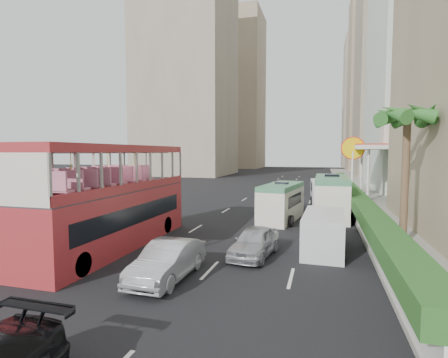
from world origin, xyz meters
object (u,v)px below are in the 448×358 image
(car_silver_lane_a, at_px, (168,279))
(palm_tree, at_px, (405,179))
(double_decker_bus, at_px, (114,197))
(minibus_far, at_px, (331,197))
(shell_station, at_px, (386,172))
(panel_van_near, at_px, (323,232))
(van_asset, at_px, (284,212))
(car_silver_lane_b, at_px, (255,256))
(panel_van_far, at_px, (323,191))
(minibus_near, at_px, (281,202))

(car_silver_lane_a, bearing_deg, palm_tree, 39.54)
(double_decker_bus, bearing_deg, car_silver_lane_a, -37.18)
(minibus_far, distance_m, shell_station, 12.93)
(car_silver_lane_a, relative_size, panel_van_near, 0.93)
(minibus_far, bearing_deg, van_asset, 160.63)
(palm_tree, bearing_deg, car_silver_lane_a, -142.06)
(van_asset, relative_size, palm_tree, 0.82)
(van_asset, height_order, palm_tree, palm_tree)
(car_silver_lane_b, bearing_deg, panel_van_near, 37.90)
(car_silver_lane_b, bearing_deg, panel_van_far, 88.25)
(panel_van_near, bearing_deg, car_silver_lane_b, -147.54)
(car_silver_lane_a, distance_m, palm_tree, 12.40)
(panel_van_far, bearing_deg, double_decker_bus, -121.18)
(double_decker_bus, height_order, minibus_near, double_decker_bus)
(panel_van_near, xyz_separation_m, palm_tree, (3.83, 1.87, 2.47))
(minibus_far, height_order, palm_tree, palm_tree)
(car_silver_lane_b, relative_size, panel_van_far, 0.76)
(double_decker_bus, distance_m, minibus_far, 15.52)
(double_decker_bus, xyz_separation_m, van_asset, (7.03, 12.60, -2.53))
(double_decker_bus, height_order, panel_van_far, double_decker_bus)
(palm_tree, xyz_separation_m, shell_station, (2.20, 19.00, -0.63))
(car_silver_lane_b, bearing_deg, double_decker_bus, -169.93)
(palm_tree, bearing_deg, minibus_far, 113.98)
(van_asset, bearing_deg, minibus_far, -19.89)
(double_decker_bus, distance_m, van_asset, 14.64)
(panel_van_far, relative_size, shell_station, 0.64)
(van_asset, bearing_deg, panel_van_far, 65.75)
(double_decker_bus, relative_size, panel_van_far, 2.14)
(minibus_far, bearing_deg, car_silver_lane_b, -107.70)
(car_silver_lane_b, relative_size, palm_tree, 0.61)
(minibus_far, height_order, panel_van_far, minibus_far)
(minibus_near, height_order, panel_van_near, minibus_near)
(car_silver_lane_b, distance_m, shell_station, 24.54)
(car_silver_lane_a, relative_size, shell_station, 0.53)
(minibus_far, height_order, shell_station, shell_station)
(double_decker_bus, bearing_deg, panel_van_far, 62.56)
(double_decker_bus, relative_size, minibus_far, 1.64)
(panel_van_far, bearing_deg, van_asset, -117.72)
(palm_tree, bearing_deg, shell_station, 83.40)
(shell_station, bearing_deg, double_decker_bus, -124.82)
(car_silver_lane_a, bearing_deg, car_silver_lane_b, 56.62)
(minibus_near, xyz_separation_m, shell_station, (8.82, 13.83, 1.48))
(shell_station, bearing_deg, minibus_near, -122.54)
(panel_van_far, height_order, shell_station, shell_station)
(car_silver_lane_a, relative_size, minibus_near, 0.74)
(minibus_near, relative_size, panel_van_near, 1.26)
(van_asset, relative_size, panel_van_near, 1.15)
(double_decker_bus, relative_size, van_asset, 2.10)
(car_silver_lane_a, bearing_deg, minibus_far, 68.91)
(palm_tree, bearing_deg, panel_van_far, 104.35)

